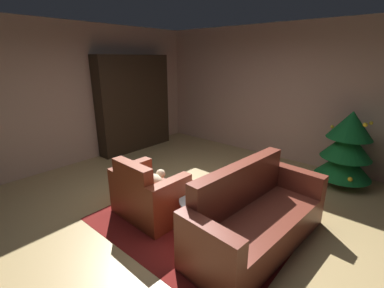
{
  "coord_description": "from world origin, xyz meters",
  "views": [
    {
      "loc": [
        2.21,
        -2.51,
        2.12
      ],
      "look_at": [
        -0.1,
        0.17,
        0.97
      ],
      "focal_mm": 25.04,
      "sensor_mm": 36.0,
      "label": 1
    }
  ],
  "objects": [
    {
      "name": "ground_plane",
      "position": [
        0.0,
        0.0,
        0.0
      ],
      "size": [
        7.37,
        7.37,
        0.0
      ],
      "primitive_type": "plane",
      "color": "tan"
    },
    {
      "name": "wall_back",
      "position": [
        0.0,
        3.01,
        1.39
      ],
      "size": [
        6.26,
        0.06,
        2.79
      ],
      "primitive_type": "cube",
      "color": "tan",
      "rests_on": "ground"
    },
    {
      "name": "wall_left",
      "position": [
        -3.1,
        0.0,
        1.39
      ],
      "size": [
        0.06,
        6.09,
        2.79
      ],
      "primitive_type": "cube",
      "color": "tan",
      "rests_on": "ground"
    },
    {
      "name": "area_rug",
      "position": [
        0.2,
        -0.13,
        0.0
      ],
      "size": [
        2.48,
        1.94,
        0.01
      ],
      "primitive_type": "cube",
      "color": "maroon",
      "rests_on": "ground"
    },
    {
      "name": "bookshelf_unit",
      "position": [
        -2.86,
        1.44,
        1.06
      ],
      "size": [
        0.34,
        1.85,
        2.18
      ],
      "color": "black",
      "rests_on": "ground"
    },
    {
      "name": "armchair_red",
      "position": [
        -0.39,
        -0.42,
        0.31
      ],
      "size": [
        1.0,
        0.7,
        0.86
      ],
      "color": "maroon",
      "rests_on": "ground"
    },
    {
      "name": "couch_red",
      "position": [
        0.99,
        0.03,
        0.31
      ],
      "size": [
        0.91,
        2.0,
        0.94
      ],
      "color": "brown",
      "rests_on": "ground"
    },
    {
      "name": "coffee_table",
      "position": [
        0.39,
        -0.13,
        0.37
      ],
      "size": [
        0.68,
        0.68,
        0.4
      ],
      "color": "black",
      "rests_on": "ground"
    },
    {
      "name": "book_stack_on_table",
      "position": [
        0.35,
        -0.09,
        0.44
      ],
      "size": [
        0.2,
        0.18,
        0.08
      ],
      "color": "tan",
      "rests_on": "coffee_table"
    },
    {
      "name": "bottle_on_table",
      "position": [
        0.25,
        -0.26,
        0.5
      ],
      "size": [
        0.06,
        0.06,
        0.24
      ],
      "color": "#5F2819",
      "rests_on": "coffee_table"
    },
    {
      "name": "decorated_tree",
      "position": [
        1.4,
        2.42,
        0.67
      ],
      "size": [
        0.9,
        0.9,
        1.3
      ],
      "color": "brown",
      "rests_on": "ground"
    }
  ]
}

